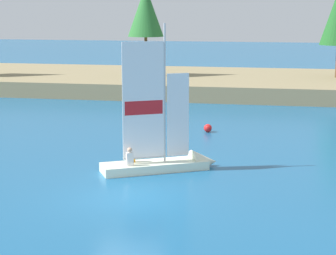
% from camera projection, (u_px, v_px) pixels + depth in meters
% --- Properties ---
extents(ground_plane, '(200.00, 200.00, 0.00)m').
position_uv_depth(ground_plane, '(127.00, 197.00, 22.87)').
color(ground_plane, '#195684').
extents(shore_bank, '(80.00, 14.70, 1.18)m').
position_uv_depth(shore_bank, '(220.00, 83.00, 51.66)').
color(shore_bank, '#897A56').
rests_on(shore_bank, ground).
extents(shoreline_tree_midleft, '(2.88, 2.88, 7.20)m').
position_uv_depth(shoreline_tree_midleft, '(146.00, 11.00, 50.62)').
color(shoreline_tree_midleft, brown).
rests_on(shoreline_tree_midleft, shore_bank).
extents(sailboat, '(4.98, 3.50, 6.51)m').
position_uv_depth(sailboat, '(172.00, 158.00, 26.73)').
color(sailboat, silver).
rests_on(sailboat, ground).
extents(channel_buoy, '(0.44, 0.44, 0.44)m').
position_uv_depth(channel_buoy, '(208.00, 128.00, 34.61)').
color(channel_buoy, red).
rests_on(channel_buoy, ground).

